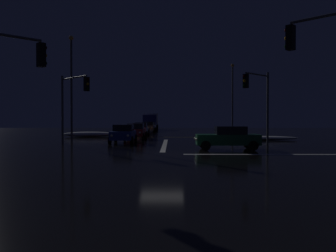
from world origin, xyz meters
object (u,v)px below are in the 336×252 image
object	(u,v)px
sedan_blue	(123,134)
sedan_white	(140,129)
sedan_red	(136,131)
traffic_signal_ne	(258,94)
sedan_orange	(142,128)
streetlamp_left_near	(71,81)
sedan_green_crossing	(228,138)
streetlamp_right_far	(233,94)
box_truck	(151,121)
sedan_gray	(148,127)
traffic_signal_nw	(73,96)
sedan_silver	(150,126)

from	to	relation	value
sedan_blue	sedan_white	bearing A→B (deg)	88.80
sedan_red	traffic_signal_ne	xyz separation A→B (m)	(10.53, -8.90, 3.18)
sedan_orange	streetlamp_left_near	bearing A→B (deg)	-109.44
sedan_white	sedan_green_crossing	size ratio (longest dim) A/B	1.00
sedan_red	streetlamp_right_far	xyz separation A→B (m)	(12.22, 13.29, 4.76)
box_truck	streetlamp_left_near	distance (m)	35.15
sedan_green_crossing	streetlamp_left_near	xyz separation A→B (m)	(-13.42, 10.15, 4.91)
sedan_blue	sedan_orange	distance (m)	18.94
sedan_orange	box_truck	bearing A→B (deg)	89.51
streetlamp_left_near	sedan_green_crossing	bearing A→B (deg)	-37.10
traffic_signal_ne	streetlamp_right_far	distance (m)	22.31
sedan_red	streetlamp_left_near	bearing A→B (deg)	-155.21
sedan_white	streetlamp_right_far	size ratio (longest dim) A/B	0.45
sedan_blue	sedan_white	world-z (taller)	same
sedan_orange	traffic_signal_ne	bearing A→B (deg)	-63.01
sedan_gray	traffic_signal_ne	xyz separation A→B (m)	(10.43, -27.88, 3.18)
sedan_white	sedan_gray	size ratio (longest dim) A/B	1.00
streetlamp_right_far	traffic_signal_nw	bearing A→B (deg)	-125.92
sedan_silver	streetlamp_left_near	distance (m)	28.04
sedan_red	sedan_orange	bearing A→B (deg)	92.03
sedan_white	sedan_orange	size ratio (longest dim) A/B	1.00
sedan_red	sedan_orange	world-z (taller)	same
sedan_gray	sedan_red	bearing A→B (deg)	-90.29
sedan_gray	box_truck	xyz separation A→B (m)	(-0.38, 12.78, 0.91)
sedan_white	sedan_silver	world-z (taller)	same
sedan_silver	box_truck	xyz separation A→B (m)	(-0.39, 7.51, 0.91)
sedan_orange	sedan_silver	xyz separation A→B (m)	(0.55, 11.60, 0.00)
sedan_orange	sedan_white	bearing A→B (deg)	-87.01
sedan_orange	sedan_green_crossing	distance (m)	26.73
sedan_red	sedan_green_crossing	size ratio (longest dim) A/B	1.00
sedan_white	box_truck	distance (m)	25.03
sedan_white	box_truck	world-z (taller)	box_truck
sedan_green_crossing	traffic_signal_ne	world-z (taller)	traffic_signal_ne
sedan_orange	traffic_signal_nw	size ratio (longest dim) A/B	0.78
box_truck	sedan_green_crossing	world-z (taller)	box_truck
sedan_blue	sedan_green_crossing	distance (m)	10.33
sedan_silver	traffic_signal_nw	distance (m)	33.72
sedan_white	sedan_silver	xyz separation A→B (m)	(0.24, 17.50, 0.00)
sedan_silver	box_truck	size ratio (longest dim) A/B	0.52
streetlamp_right_far	box_truck	bearing A→B (deg)	124.09
sedan_red	sedan_gray	bearing A→B (deg)	89.71
sedan_white	sedan_gray	bearing A→B (deg)	88.89
sedan_red	streetlamp_right_far	distance (m)	18.67
sedan_silver	box_truck	bearing A→B (deg)	92.93
sedan_orange	traffic_signal_ne	size ratio (longest dim) A/B	0.74
box_truck	traffic_signal_ne	bearing A→B (deg)	-75.11
sedan_white	traffic_signal_ne	size ratio (longest dim) A/B	0.74
traffic_signal_nw	traffic_signal_ne	xyz separation A→B (m)	(14.52, 0.19, 0.14)
sedan_orange	box_truck	size ratio (longest dim) A/B	0.52
sedan_white	sedan_green_crossing	xyz separation A→B (m)	(7.69, -19.61, 0.00)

